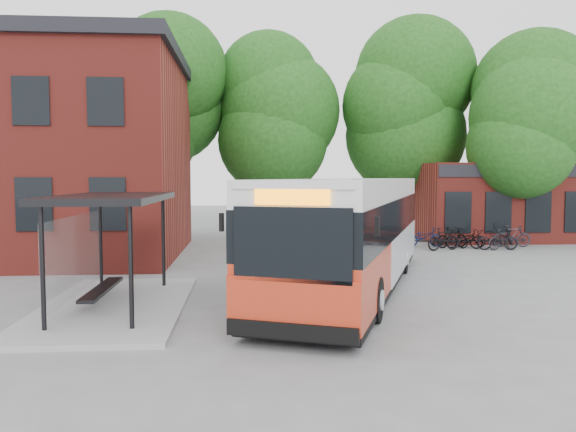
{
  "coord_description": "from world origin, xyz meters",
  "views": [
    {
      "loc": [
        -1.2,
        -15.21,
        3.31
      ],
      "look_at": [
        0.23,
        3.49,
        2.0
      ],
      "focal_mm": 35.0,
      "sensor_mm": 36.0,
      "label": 1
    }
  ],
  "objects": [
    {
      "name": "tree_0",
      "position": [
        -6.0,
        16.0,
        5.5
      ],
      "size": [
        7.92,
        7.92,
        11.0
      ],
      "primitive_type": null,
      "color": "#164512",
      "rests_on": "ground"
    },
    {
      "name": "bicycle_4",
      "position": [
        9.34,
        10.03,
        0.42
      ],
      "size": [
        1.69,
        1.07,
        0.84
      ],
      "primitive_type": "imported",
      "rotation": [
        0.0,
        0.0,
        1.92
      ],
      "color": "black",
      "rests_on": "ground"
    },
    {
      "name": "tree_2",
      "position": [
        8.0,
        16.0,
        5.5
      ],
      "size": [
        7.92,
        7.92,
        11.0
      ],
      "primitive_type": null,
      "color": "#164512",
      "rests_on": "ground"
    },
    {
      "name": "tree_3",
      "position": [
        13.0,
        12.0,
        4.64
      ],
      "size": [
        7.04,
        7.04,
        9.28
      ],
      "primitive_type": null,
      "color": "#164512",
      "rests_on": "ground"
    },
    {
      "name": "tree_1",
      "position": [
        1.0,
        17.0,
        5.2
      ],
      "size": [
        7.92,
        7.92,
        10.4
      ],
      "primitive_type": null,
      "color": "#164512",
      "rests_on": "ground"
    },
    {
      "name": "bicycle_6",
      "position": [
        10.18,
        9.21,
        0.47
      ],
      "size": [
        1.85,
        0.82,
        0.94
      ],
      "primitive_type": "imported",
      "rotation": [
        0.0,
        0.0,
        1.46
      ],
      "color": "black",
      "rests_on": "ground"
    },
    {
      "name": "bicycle_0",
      "position": [
        7.24,
        10.68,
        0.46
      ],
      "size": [
        1.79,
        0.72,
        0.92
      ],
      "primitive_type": "imported",
      "rotation": [
        0.0,
        0.0,
        1.51
      ],
      "color": "#051743",
      "rests_on": "ground"
    },
    {
      "name": "bus_shelter",
      "position": [
        -4.5,
        -1.0,
        1.45
      ],
      "size": [
        3.6,
        7.0,
        2.9
      ],
      "primitive_type": null,
      "color": "black",
      "rests_on": "ground"
    },
    {
      "name": "city_bus",
      "position": [
        1.94,
        1.02,
        1.63
      ],
      "size": [
        7.17,
        12.92,
        3.25
      ],
      "primitive_type": null,
      "rotation": [
        0.0,
        0.0,
        -0.37
      ],
      "color": "red",
      "rests_on": "ground"
    },
    {
      "name": "bicycle_5",
      "position": [
        10.43,
        9.19,
        0.48
      ],
      "size": [
        1.67,
        0.88,
        0.96
      ],
      "primitive_type": "imported",
      "rotation": [
        0.0,
        0.0,
        1.85
      ],
      "color": "black",
      "rests_on": "ground"
    },
    {
      "name": "bicycle_7",
      "position": [
        11.37,
        10.26,
        0.52
      ],
      "size": [
        1.79,
        0.72,
        1.05
      ],
      "primitive_type": "imported",
      "rotation": [
        0.0,
        0.0,
        1.44
      ],
      "color": "#23222A",
      "rests_on": "ground"
    },
    {
      "name": "ground",
      "position": [
        0.0,
        0.0,
        0.0
      ],
      "size": [
        100.0,
        100.0,
        0.0
      ],
      "primitive_type": "plane",
      "color": "slate"
    },
    {
      "name": "bicycle_2",
      "position": [
        8.87,
        9.88,
        0.44
      ],
      "size": [
        1.78,
        1.11,
        0.88
      ],
      "primitive_type": "imported",
      "rotation": [
        0.0,
        0.0,
        1.23
      ],
      "color": "black",
      "rests_on": "ground"
    },
    {
      "name": "bicycle_1",
      "position": [
        7.69,
        9.26,
        0.51
      ],
      "size": [
        1.76,
        0.99,
        1.02
      ],
      "primitive_type": "imported",
      "rotation": [
        0.0,
        0.0,
        1.89
      ],
      "color": "black",
      "rests_on": "ground"
    },
    {
      "name": "shop_row",
      "position": [
        15.0,
        14.0,
        2.0
      ],
      "size": [
        14.0,
        6.2,
        4.0
      ],
      "primitive_type": null,
      "color": "maroon",
      "rests_on": "ground"
    },
    {
      "name": "bike_rail",
      "position": [
        9.28,
        10.0,
        0.19
      ],
      "size": [
        5.2,
        0.1,
        0.38
      ],
      "primitive_type": null,
      "color": "black",
      "rests_on": "ground"
    },
    {
      "name": "bicycle_3",
      "position": [
        8.42,
        10.14,
        0.49
      ],
      "size": [
        1.69,
        0.83,
        0.98
      ],
      "primitive_type": "imported",
      "rotation": [
        0.0,
        0.0,
        1.81
      ],
      "color": "black",
      "rests_on": "ground"
    }
  ]
}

